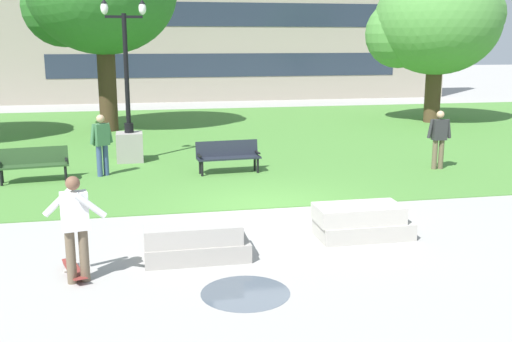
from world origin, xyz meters
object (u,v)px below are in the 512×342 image
object	(u,v)px
park_bench_near_left	(228,155)
person_skateboarder	(75,223)
park_bench_near_right	(33,162)
person_bystander_far_lawn	(439,136)
concrete_block_center	(195,241)
person_bystander_near_lawn	(102,142)
skateboard	(75,271)
concrete_block_left	(361,222)
lamp_post_right	(129,130)

from	to	relation	value
park_bench_near_left	person_skateboarder	bearing A→B (deg)	-115.56
park_bench_near_right	park_bench_near_left	bearing A→B (deg)	0.59
park_bench_near_right	person_bystander_far_lawn	bearing A→B (deg)	-3.32
concrete_block_center	person_bystander_near_lawn	bearing A→B (deg)	105.29
person_bystander_near_lawn	skateboard	bearing A→B (deg)	-90.82
skateboard	person_bystander_near_lawn	size ratio (longest dim) A/B	0.60
person_skateboarder	park_bench_near_right	size ratio (longest dim) A/B	0.92
concrete_block_left	skateboard	world-z (taller)	concrete_block_left
park_bench_near_left	person_bystander_far_lawn	bearing A→B (deg)	-6.67
park_bench_near_left	lamp_post_right	distance (m)	3.55
park_bench_near_left	concrete_block_left	bearing A→B (deg)	-74.79
park_bench_near_left	lamp_post_right	xyz separation A→B (m)	(-2.75, 2.20, 0.47)
person_skateboarder	person_bystander_far_lawn	distance (m)	11.62
concrete_block_left	skateboard	distance (m)	5.32
concrete_block_center	person_bystander_far_lawn	xyz separation A→B (m)	(7.68, 5.90, 0.68)
concrete_block_left	person_bystander_near_lawn	distance (m)	8.20
skateboard	park_bench_near_left	world-z (taller)	park_bench_near_left
park_bench_near_right	lamp_post_right	distance (m)	3.40
person_skateboarder	concrete_block_left	bearing A→B (deg)	13.21
concrete_block_center	concrete_block_left	world-z (taller)	same
person_skateboarder	park_bench_near_left	bearing A→B (deg)	64.44
concrete_block_left	park_bench_near_right	distance (m)	9.17
park_bench_near_left	person_bystander_far_lawn	size ratio (longest dim) A/B	1.07
concrete_block_left	person_bystander_far_lawn	xyz separation A→B (m)	(4.43, 5.38, 0.68)
person_skateboarder	person_bystander_near_lawn	bearing A→B (deg)	89.90
concrete_block_center	park_bench_near_left	distance (m)	6.80
concrete_block_center	concrete_block_left	bearing A→B (deg)	9.10
concrete_block_center	skateboard	world-z (taller)	concrete_block_center
concrete_block_center	person_skateboarder	size ratio (longest dim) A/B	1.05
skateboard	person_bystander_far_lawn	world-z (taller)	person_bystander_far_lawn
person_bystander_near_lawn	person_bystander_far_lawn	world-z (taller)	same
park_bench_near_left	person_bystander_near_lawn	distance (m)	3.51
concrete_block_left	person_bystander_near_lawn	world-z (taller)	person_bystander_near_lawn
person_skateboarder	park_bench_near_right	bearing A→B (deg)	103.67
concrete_block_left	person_bystander_near_lawn	size ratio (longest dim) A/B	1.08
concrete_block_center	concrete_block_left	size ratio (longest dim) A/B	0.98
skateboard	lamp_post_right	world-z (taller)	lamp_post_right
concrete_block_center	person_skateboarder	distance (m)	2.12
park_bench_near_right	person_bystander_near_lawn	size ratio (longest dim) A/B	1.08
concrete_block_center	person_skateboarder	xyz separation A→B (m)	(-1.89, -0.69, 0.66)
lamp_post_right	skateboard	bearing A→B (deg)	-95.15
park_bench_near_left	lamp_post_right	bearing A→B (deg)	141.29
concrete_block_center	lamp_post_right	world-z (taller)	lamp_post_right
person_skateboarder	person_bystander_near_lawn	xyz separation A→B (m)	(0.01, 7.57, 0.01)
lamp_post_right	person_bystander_near_lawn	size ratio (longest dim) A/B	2.85
concrete_block_center	person_bystander_near_lawn	xyz separation A→B (m)	(-1.88, 6.88, 0.68)
park_bench_near_right	person_bystander_far_lawn	size ratio (longest dim) A/B	1.08
park_bench_near_right	skateboard	bearing A→B (deg)	-76.53
skateboard	concrete_block_left	bearing A→B (deg)	10.14
concrete_block_left	park_bench_near_right	size ratio (longest dim) A/B	0.99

